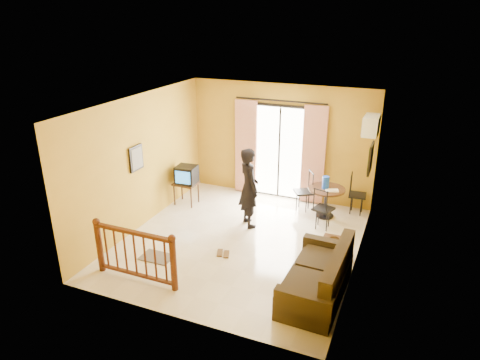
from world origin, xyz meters
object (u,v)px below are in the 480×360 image
at_px(sofa, 319,280).
at_px(dining_table, 326,194).
at_px(standing_person, 249,188).
at_px(coffee_table, 332,251).
at_px(television, 187,175).

bearing_deg(sofa, dining_table, 102.16).
distance_m(dining_table, standing_person, 1.81).
bearing_deg(coffee_table, sofa, -89.62).
relative_size(coffee_table, standing_person, 0.48).
distance_m(sofa, standing_person, 2.82).
xyz_separation_m(coffee_table, sofa, (0.01, -1.10, 0.08)).
distance_m(dining_table, coffee_table, 1.96).
relative_size(coffee_table, sofa, 0.44).
height_order(coffee_table, standing_person, standing_person).
height_order(dining_table, sofa, sofa).
bearing_deg(standing_person, dining_table, -97.11).
bearing_deg(coffee_table, television, 161.16).
xyz_separation_m(television, coffee_table, (3.72, -1.27, -0.51)).
bearing_deg(dining_table, standing_person, -144.32).
bearing_deg(television, coffee_table, -23.15).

